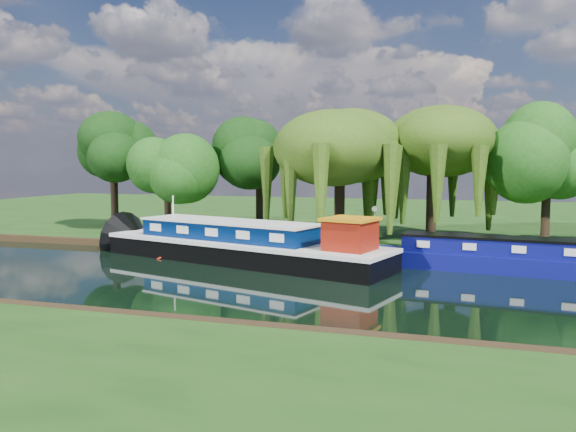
% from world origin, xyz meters
% --- Properties ---
extents(ground, '(120.00, 120.00, 0.00)m').
position_xyz_m(ground, '(0.00, 0.00, 0.00)').
color(ground, black).
extents(far_bank, '(120.00, 52.00, 0.45)m').
position_xyz_m(far_bank, '(0.00, 34.00, 0.23)').
color(far_bank, '#15390F').
rests_on(far_bank, ground).
extents(dutch_barge, '(18.69, 8.97, 3.85)m').
position_xyz_m(dutch_barge, '(-6.28, 4.96, 0.96)').
color(dutch_barge, black).
rests_on(dutch_barge, ground).
extents(narrowboat, '(13.87, 3.80, 2.00)m').
position_xyz_m(narrowboat, '(7.53, 6.18, 0.71)').
color(narrowboat, '#0B0D61').
rests_on(narrowboat, ground).
extents(red_dinghy, '(2.77, 2.03, 0.56)m').
position_xyz_m(red_dinghy, '(-10.67, 5.12, 0.00)').
color(red_dinghy, maroon).
rests_on(red_dinghy, ground).
extents(willow_left, '(7.03, 7.03, 8.42)m').
position_xyz_m(willow_left, '(-2.06, 11.82, 6.57)').
color(willow_left, black).
rests_on(willow_left, far_bank).
extents(willow_right, '(6.88, 6.88, 8.38)m').
position_xyz_m(willow_right, '(3.82, 14.30, 6.56)').
color(willow_right, black).
rests_on(willow_right, far_bank).
extents(tree_far_left, '(4.47, 4.47, 7.20)m').
position_xyz_m(tree_far_left, '(-15.05, 11.82, 5.39)').
color(tree_far_left, black).
rests_on(tree_far_left, far_bank).
extents(tree_far_back, '(5.04, 5.04, 8.48)m').
position_xyz_m(tree_far_back, '(-21.06, 13.96, 6.37)').
color(tree_far_back, black).
rests_on(tree_far_back, far_bank).
extents(tree_far_mid, '(4.97, 4.97, 8.12)m').
position_xyz_m(tree_far_mid, '(-9.34, 16.06, 6.06)').
color(tree_far_mid, black).
rests_on(tree_far_mid, far_bank).
extents(tree_far_right, '(4.84, 4.84, 7.91)m').
position_xyz_m(tree_far_right, '(11.05, 14.64, 5.90)').
color(tree_far_right, black).
rests_on(tree_far_right, far_bank).
extents(lamppost, '(0.36, 0.36, 2.56)m').
position_xyz_m(lamppost, '(0.50, 10.50, 2.42)').
color(lamppost, silver).
rests_on(lamppost, far_bank).
extents(mooring_posts, '(19.16, 0.16, 1.00)m').
position_xyz_m(mooring_posts, '(-0.50, 8.40, 0.95)').
color(mooring_posts, silver).
rests_on(mooring_posts, far_bank).
extents(reeds_near, '(33.70, 1.50, 1.10)m').
position_xyz_m(reeds_near, '(6.87, -7.57, 0.55)').
color(reeds_near, '#1B4E14').
rests_on(reeds_near, ground).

